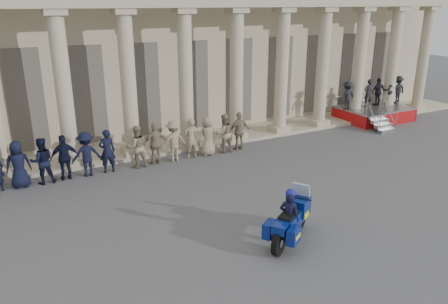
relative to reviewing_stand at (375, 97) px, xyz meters
The scene contains 6 objects.
ground 15.18m from the reviewing_stand, 148.93° to the right, with size 90.00×90.00×0.00m, color #48484A.
building 15.04m from the reviewing_stand, 151.83° to the left, with size 40.00×12.50×9.00m.
officer_rank 18.71m from the reviewing_stand, behind, with size 19.10×0.68×1.78m.
reviewing_stand is the anchor object (origin of this frame).
motorcycle 15.28m from the reviewing_stand, 144.39° to the right, with size 2.09×1.62×1.53m.
rider 15.41m from the reviewing_stand, 144.40° to the right, with size 0.63×0.69×1.68m.
Camera 1 is at (-6.32, -9.96, 6.51)m, focal length 35.00 mm.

